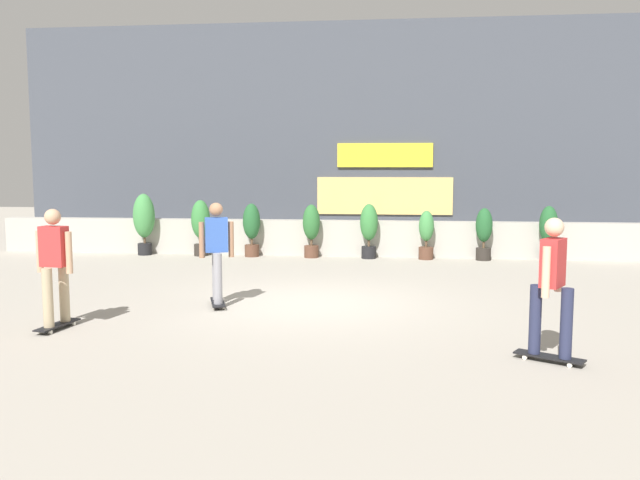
% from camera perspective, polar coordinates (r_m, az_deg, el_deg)
% --- Properties ---
extents(ground_plane, '(48.00, 48.00, 0.00)m').
position_cam_1_polar(ground_plane, '(11.09, -0.90, -5.49)').
color(ground_plane, '#A8A093').
extents(planter_wall, '(18.00, 0.40, 0.90)m').
position_cam_1_polar(planter_wall, '(16.92, 1.76, 0.17)').
color(planter_wall, '#B2ADA3').
rests_on(planter_wall, ground).
extents(building_backdrop, '(20.00, 2.08, 6.50)m').
position_cam_1_polar(building_backdrop, '(20.83, 2.73, 9.04)').
color(building_backdrop, '#424751').
rests_on(building_backdrop, ground).
extents(potted_plant_0, '(0.55, 0.55, 1.58)m').
position_cam_1_polar(potted_plant_0, '(17.59, -14.92, 1.75)').
color(potted_plant_0, black).
rests_on(potted_plant_0, ground).
extents(potted_plant_1, '(0.48, 0.48, 1.42)m').
position_cam_1_polar(potted_plant_1, '(17.11, -10.24, 1.38)').
color(potted_plant_1, '#2D2823').
rests_on(potted_plant_1, ground).
extents(potted_plant_2, '(0.44, 0.44, 1.34)m').
position_cam_1_polar(potted_plant_2, '(16.78, -5.91, 1.15)').
color(potted_plant_2, brown).
rests_on(potted_plant_2, ground).
extents(potted_plant_3, '(0.43, 0.43, 1.33)m').
position_cam_1_polar(potted_plant_3, '(16.52, -0.75, 1.05)').
color(potted_plant_3, brown).
rests_on(potted_plant_3, ground).
extents(potted_plant_4, '(0.44, 0.44, 1.35)m').
position_cam_1_polar(potted_plant_4, '(16.39, 4.24, 1.06)').
color(potted_plant_4, black).
rests_on(potted_plant_4, ground).
extents(potted_plant_5, '(0.37, 0.37, 1.20)m').
position_cam_1_polar(potted_plant_5, '(16.41, 9.14, 0.55)').
color(potted_plant_5, brown).
rests_on(potted_plant_5, ground).
extents(potted_plant_6, '(0.40, 0.40, 1.27)m').
position_cam_1_polar(potted_plant_6, '(16.52, 13.94, 0.70)').
color(potted_plant_6, '#2D2823').
rests_on(potted_plant_6, ground).
extents(potted_plant_7, '(0.43, 0.43, 1.33)m').
position_cam_1_polar(potted_plant_7, '(16.78, 19.07, 0.80)').
color(potted_plant_7, black).
rests_on(potted_plant_7, ground).
extents(skater_mid_plaza, '(0.79, 0.57, 1.70)m').
position_cam_1_polar(skater_mid_plaza, '(8.11, 19.36, -3.50)').
color(skater_mid_plaza, black).
rests_on(skater_mid_plaza, ground).
extents(skater_by_wall_right, '(0.53, 0.82, 1.70)m').
position_cam_1_polar(skater_by_wall_right, '(10.86, -8.89, -0.78)').
color(skater_by_wall_right, black).
rests_on(skater_by_wall_right, ground).
extents(skater_far_left, '(0.56, 0.82, 1.70)m').
position_cam_1_polar(skater_far_left, '(9.90, -21.88, -1.86)').
color(skater_far_left, black).
rests_on(skater_far_left, ground).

